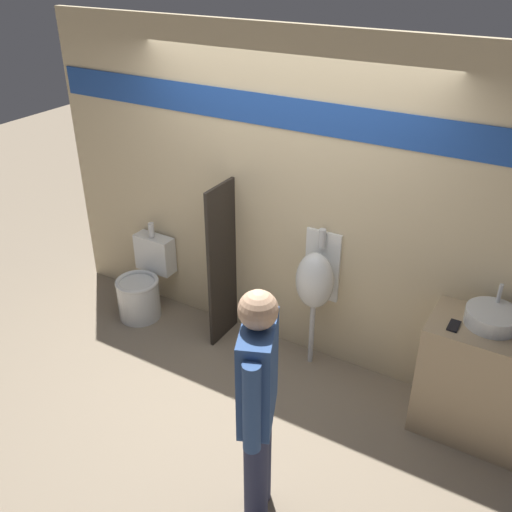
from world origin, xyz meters
The scene contains 9 objects.
ground_plane centered at (0.00, 0.00, 0.00)m, with size 16.00×16.00×0.00m, color gray.
display_wall centered at (0.00, 0.60, 1.36)m, with size 4.54×0.07×2.70m.
sink_counter centered at (1.79, 0.32, 0.46)m, with size 0.87×0.50×0.92m.
sink_basin centered at (1.74, 0.37, 0.97)m, with size 0.36×0.36×0.25m.
cell_phone centered at (1.53, 0.22, 0.92)m, with size 0.07×0.14×0.01m.
divider_near_counter centered at (-0.46, 0.37, 0.74)m, with size 0.03×0.41×1.48m.
urinal_near_counter centered at (0.40, 0.44, 0.81)m, with size 0.32×0.29×1.23m.
toilet centered at (-1.32, 0.26, 0.30)m, with size 0.41×0.57×0.89m.
person_in_vest centered at (0.74, -1.06, 0.91)m, with size 0.33×0.54×1.64m.
Camera 1 is at (1.97, -3.16, 3.21)m, focal length 40.00 mm.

